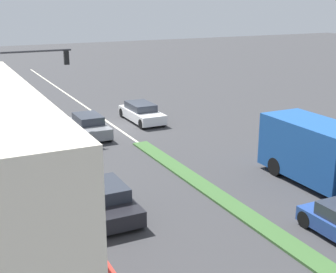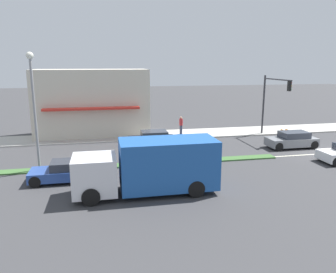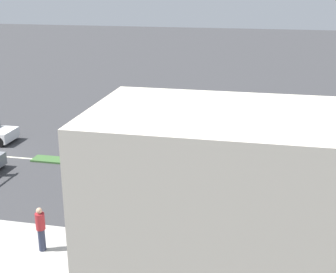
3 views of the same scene
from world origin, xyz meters
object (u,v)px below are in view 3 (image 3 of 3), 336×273
sedan_dark (156,202)px  coupe_blue (296,154)px  delivery_truck (220,120)px  pedestrian (41,228)px

sedan_dark → coupe_blue: bearing=139.9°
coupe_blue → sedan_dark: size_ratio=1.15×
coupe_blue → sedan_dark: 9.41m
delivery_truck → coupe_blue: bearing=57.7°
coupe_blue → delivery_truck: bearing=-122.3°
pedestrian → sedan_dark: pedestrian is taller
pedestrian → delivery_truck: (-13.74, 4.99, 0.44)m
pedestrian → sedan_dark: (-3.74, 3.37, -0.40)m
delivery_truck → pedestrian: bearing=-20.0°
delivery_truck → coupe_blue: size_ratio=1.69×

